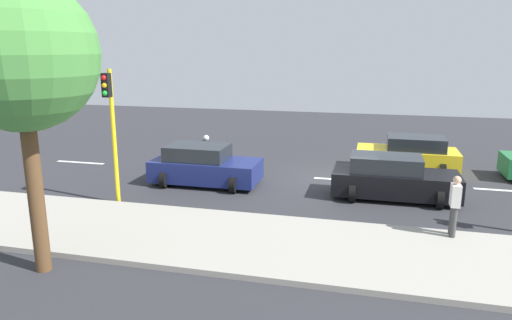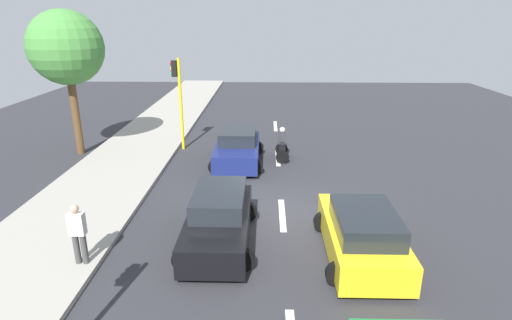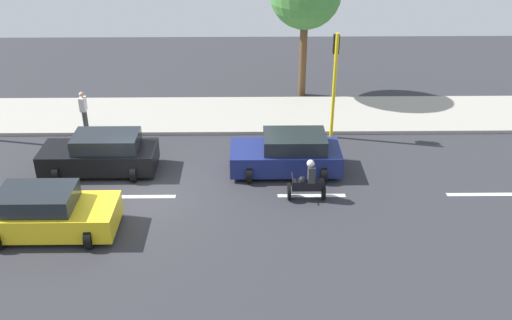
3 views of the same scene
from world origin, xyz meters
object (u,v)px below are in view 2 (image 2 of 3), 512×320
(car_black, at_px, (219,220))
(motorcycle, at_px, (282,146))
(street_tree_south, at_px, (66,48))
(car_dark_blue, at_px, (238,148))
(traffic_light_corner, at_px, (178,91))
(car_yellow_cab, at_px, (362,234))
(pedestrian_near_signal, at_px, (78,232))

(car_black, xyz_separation_m, motorcycle, (-2.11, -7.59, -0.07))
(street_tree_south, bearing_deg, car_dark_blue, 171.28)
(traffic_light_corner, bearing_deg, car_yellow_cab, 125.15)
(car_yellow_cab, xyz_separation_m, car_black, (4.00, -0.77, -0.00))
(car_dark_blue, relative_size, motorcycle, 2.69)
(car_dark_blue, height_order, pedestrian_near_signal, pedestrian_near_signal)
(car_dark_blue, xyz_separation_m, traffic_light_corner, (2.99, -2.04, 2.22))
(street_tree_south, bearing_deg, motorcycle, 176.41)
(pedestrian_near_signal, xyz_separation_m, street_tree_south, (4.22, -9.68, 3.92))
(car_yellow_cab, height_order, street_tree_south, street_tree_south)
(car_yellow_cab, bearing_deg, street_tree_south, -37.49)
(car_black, xyz_separation_m, traffic_light_corner, (2.92, -9.05, 2.22))
(traffic_light_corner, distance_m, street_tree_south, 5.27)
(car_yellow_cab, height_order, car_black, same)
(car_black, bearing_deg, car_yellow_cab, 169.07)
(car_yellow_cab, bearing_deg, pedestrian_near_signal, 5.35)
(street_tree_south, bearing_deg, car_yellow_cab, 142.51)
(car_black, height_order, traffic_light_corner, traffic_light_corner)
(car_yellow_cab, relative_size, street_tree_south, 0.62)
(car_dark_blue, relative_size, traffic_light_corner, 0.92)
(motorcycle, height_order, street_tree_south, street_tree_south)
(pedestrian_near_signal, bearing_deg, motorcycle, -121.70)
(street_tree_south, bearing_deg, car_black, 133.19)
(car_dark_blue, height_order, street_tree_south, street_tree_south)
(motorcycle, relative_size, traffic_light_corner, 0.34)
(car_dark_blue, height_order, car_black, same)
(street_tree_south, bearing_deg, pedestrian_near_signal, 113.54)
(car_dark_blue, distance_m, motorcycle, 2.12)
(car_black, distance_m, traffic_light_corner, 9.76)
(car_yellow_cab, relative_size, pedestrian_near_signal, 2.46)
(car_black, bearing_deg, pedestrian_near_signal, 22.93)
(pedestrian_near_signal, bearing_deg, car_black, -157.07)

